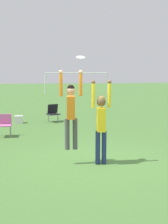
# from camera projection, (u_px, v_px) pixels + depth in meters

# --- Properties ---
(ground_plane) EXTENTS (120.00, 120.00, 0.00)m
(ground_plane) POSITION_uv_depth(u_px,v_px,m) (92.00, 161.00, 8.23)
(ground_plane) COLOR #4C7A38
(person_jumping) EXTENTS (0.60, 0.47, 2.00)m
(person_jumping) POSITION_uv_depth(u_px,v_px,m) (71.00, 108.00, 7.79)
(person_jumping) COLOR #4C4C51
(person_jumping) RESTS_ON ground_plane
(person_defending) EXTENTS (0.52, 0.39, 2.14)m
(person_defending) POSITION_uv_depth(u_px,v_px,m) (101.00, 120.00, 7.85)
(person_defending) COLOR navy
(person_defending) RESTS_ON ground_plane
(frisbee) EXTENTS (0.23, 0.22, 0.10)m
(frisbee) POSITION_uv_depth(u_px,v_px,m) (81.00, 57.00, 7.70)
(frisbee) COLOR white
(camping_chair_1) EXTENTS (0.68, 0.74, 0.82)m
(camping_chair_1) POSITION_uv_depth(u_px,v_px,m) (53.00, 112.00, 14.81)
(camping_chair_1) COLOR gray
(camping_chair_1) RESTS_ON ground_plane
(camping_chair_2) EXTENTS (0.54, 0.57, 0.81)m
(camping_chair_2) POSITION_uv_depth(u_px,v_px,m) (4.00, 123.00, 11.38)
(camping_chair_2) COLOR gray
(camping_chair_2) RESTS_ON ground_plane
(cooler_box) EXTENTS (0.38, 0.38, 0.34)m
(cooler_box) POSITION_uv_depth(u_px,v_px,m) (19.00, 119.00, 14.41)
(cooler_box) COLOR white
(cooler_box) RESTS_ON ground_plane
(soccer_goal) EXTENTS (7.10, 0.10, 2.35)m
(soccer_goal) POSITION_uv_depth(u_px,v_px,m) (77.00, 77.00, 34.43)
(soccer_goal) COLOR white
(soccer_goal) RESTS_ON ground_plane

